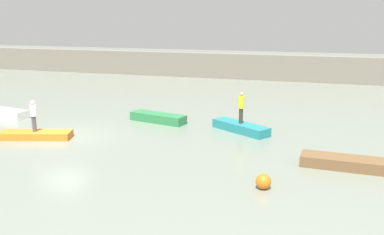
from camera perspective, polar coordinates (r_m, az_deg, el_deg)
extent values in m
plane|color=gray|center=(23.85, -16.77, -2.50)|extent=(120.00, 120.00, 0.00)
cube|color=gray|center=(45.38, 0.50, 6.99)|extent=(80.00, 1.20, 2.53)
cube|color=white|center=(29.55, -23.25, 0.49)|extent=(2.89, 1.37, 0.52)
cube|color=orange|center=(24.03, -20.07, -2.17)|extent=(3.90, 2.16, 0.37)
cube|color=#2D7F47|center=(26.09, -4.53, -0.03)|extent=(3.67, 1.74, 0.52)
cube|color=teal|center=(23.96, 6.46, -1.33)|extent=(3.53, 2.72, 0.49)
cube|color=brown|center=(19.34, 19.80, -5.67)|extent=(3.82, 1.32, 0.47)
cylinder|color=#38332D|center=(23.80, 6.50, 0.23)|extent=(0.22, 0.22, 0.85)
cylinder|color=#D8F226|center=(23.64, 6.55, 2.03)|extent=(0.32, 0.32, 0.67)
sphere|color=tan|center=(23.55, 6.58, 3.09)|extent=(0.22, 0.22, 0.22)
cylinder|color=#4C4C56|center=(23.88, -20.18, -0.79)|extent=(0.22, 0.22, 0.83)
cylinder|color=white|center=(23.73, -20.32, 0.87)|extent=(0.32, 0.32, 0.59)
sphere|color=beige|center=(23.65, -20.40, 1.86)|extent=(0.25, 0.25, 0.25)
sphere|color=orange|center=(16.32, 9.43, -8.35)|extent=(0.58, 0.58, 0.58)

